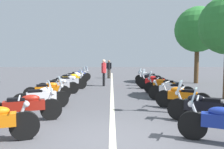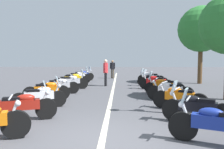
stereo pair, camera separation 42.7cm
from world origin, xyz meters
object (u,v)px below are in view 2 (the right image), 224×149
Objects in this scene: motorcycle_right_row_1 at (196,108)px; bystander_1 at (112,68)px; motorcycle_left_row_8 at (82,75)px; motorcycle_right_row_4 at (164,86)px; motorcycle_left_row_3 at (47,90)px; motorcycle_left_row_1 at (21,106)px; motorcycle_left_row_4 at (59,85)px; bystander_0 at (106,70)px; motorcycle_left_row_5 at (70,82)px; motorcycle_left_row_6 at (73,79)px; motorcycle_right_row_2 at (179,97)px; motorcycle_right_row_7 at (151,77)px; motorcycle_right_row_6 at (152,79)px; motorcycle_left_row_2 at (40,96)px; motorcycle_right_row_3 at (170,91)px; motorcycle_right_row_5 at (155,82)px; motorcycle_left_row_7 at (78,77)px; roadside_tree_1 at (201,29)px; motorcycle_right_row_0 at (218,124)px.

motorcycle_right_row_1 is 14.37m from bystander_1.
motorcycle_right_row_4 is (-6.72, -5.47, -0.01)m from motorcycle_left_row_8.
motorcycle_left_row_1 is at bearing -105.82° from motorcycle_left_row_3.
motorcycle_left_row_4 is 7.44m from motorcycle_right_row_1.
motorcycle_left_row_5 is at bearing -132.73° from bystander_0.
motorcycle_left_row_6 is 1.11× the size of motorcycle_right_row_2.
motorcycle_right_row_2 reaches higher than motorcycle_right_row_7.
motorcycle_left_row_5 is 1.05× the size of motorcycle_right_row_6.
motorcycle_left_row_2 and motorcycle_left_row_8 have the same top height.
motorcycle_right_row_2 is at bearing -24.64° from motorcycle_left_row_2.
motorcycle_left_row_8 is at bearing 130.59° from bystander_0.
motorcycle_right_row_3 is (1.66, -0.03, -0.00)m from motorcycle_right_row_2.
motorcycle_left_row_8 reaches higher than motorcycle_left_row_6.
motorcycle_right_row_5 reaches higher than motorcycle_left_row_8.
bystander_0 reaches higher than motorcycle_left_row_2.
motorcycle_right_row_1 is 9.11m from bystander_0.
motorcycle_left_row_4 is 5.17m from motorcycle_left_row_7.
motorcycle_left_row_1 is 8.51m from motorcycle_right_row_5.
roadside_tree_1 reaches higher than motorcycle_left_row_4.
motorcycle_left_row_7 is 7.47m from motorcycle_right_row_4.
motorcycle_right_row_3 is (-1.70, -5.42, 0.01)m from motorcycle_left_row_4.
bystander_1 reaches higher than motorcycle_right_row_4.
motorcycle_left_row_6 is 9.85m from roadside_tree_1.
motorcycle_left_row_1 reaches higher than motorcycle_right_row_4.
roadside_tree_1 is at bearing -10.86° from motorcycle_left_row_6.
motorcycle_left_row_8 is 0.97× the size of motorcycle_right_row_0.
motorcycle_right_row_7 is at bearing 34.23° from bystander_0.
motorcycle_left_row_4 is 5.50m from motorcycle_right_row_4.
motorcycle_right_row_5 is (8.48, 0.01, -0.01)m from motorcycle_right_row_0.
bystander_0 is at bearing -19.83° from motorcycle_left_row_6.
motorcycle_left_row_5 is at bearing 2.50° from motorcycle_right_row_4.
motorcycle_left_row_5 is at bearing -113.51° from motorcycle_left_row_8.
motorcycle_left_row_4 is at bearing -113.63° from motorcycle_left_row_7.
motorcycle_right_row_0 is 0.37× the size of roadside_tree_1.
motorcycle_right_row_5 is at bearing 12.93° from motorcycle_left_row_3.
bystander_1 is at bearing 56.03° from motorcycle_left_row_3.
motorcycle_left_row_1 is at bearing -110.39° from motorcycle_left_row_6.
motorcycle_left_row_7 is 6.30m from motorcycle_right_row_5.
motorcycle_right_row_2 is (-8.53, -5.35, -0.01)m from motorcycle_left_row_7.
motorcycle_left_row_2 is at bearing -112.19° from motorcycle_left_row_5.
motorcycle_right_row_6 is at bearing -67.88° from motorcycle_right_row_4.
motorcycle_left_row_3 is 0.98× the size of motorcycle_right_row_4.
motorcycle_left_row_7 reaches higher than motorcycle_right_row_5.
motorcycle_right_row_2 is 0.91× the size of motorcycle_right_row_6.
motorcycle_right_row_2 is (1.72, 0.04, -0.01)m from motorcycle_right_row_1.
motorcycle_right_row_2 reaches higher than motorcycle_left_row_3.
motorcycle_right_row_1 reaches higher than motorcycle_left_row_1.
motorcycle_left_row_5 reaches higher than motorcycle_right_row_2.
motorcycle_left_row_8 is at bearing 79.06° from roadside_tree_1.
motorcycle_right_row_5 reaches higher than motorcycle_right_row_3.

